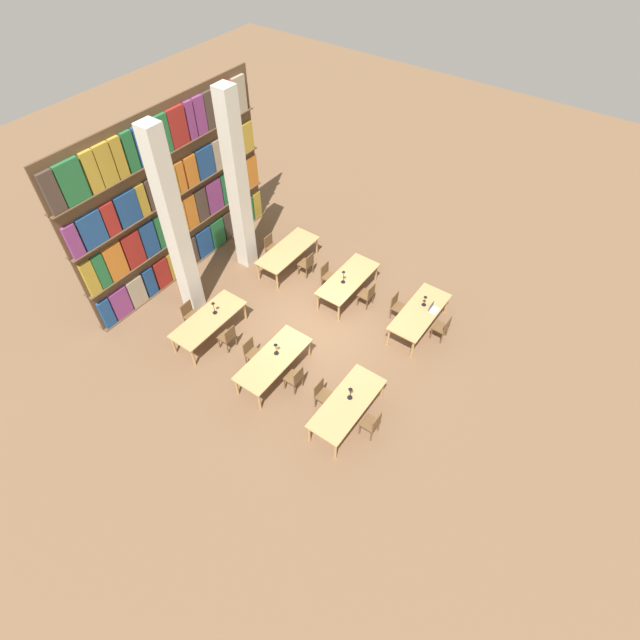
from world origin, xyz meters
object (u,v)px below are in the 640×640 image
Objects in this scene: chair_5 at (252,352)px; chair_9 at (190,314)px; pillar_center at (238,186)px; desk_lamp_3 at (343,274)px; reading_table_1 at (420,313)px; chair_7 at (328,275)px; chair_3 at (397,306)px; reading_table_0 at (347,404)px; chair_1 at (323,394)px; desk_lamp_0 at (350,391)px; reading_table_4 at (209,320)px; chair_10 at (307,263)px; desk_lamp_4 at (213,306)px; reading_table_3 at (348,280)px; chair_6 at (368,294)px; desk_lamp_2 at (276,347)px; chair_11 at (271,246)px; laptop at (433,309)px; chair_0 at (372,424)px; reading_table_2 at (273,360)px; chair_2 at (443,327)px; reading_table_5 at (288,251)px; chair_4 at (295,378)px; chair_8 at (228,337)px; desk_lamp_1 at (425,299)px.

chair_9 is (0.02, 2.46, 0.00)m from chair_5.
chair_5 is at bearing -136.67° from pillar_center.
chair_9 is at bearing 139.46° from desk_lamp_3.
chair_7 reaches higher than reading_table_1.
chair_3 is at bearing 128.97° from chair_9.
pillar_center reaches higher than reading_table_1.
chair_1 is (-0.01, 0.76, -0.18)m from reading_table_0.
reading_table_4 is (-0.13, 4.85, -0.36)m from desk_lamp_0.
pillar_center reaches higher than chair_10.
chair_7 is at bearing -24.50° from desk_lamp_4.
chair_6 reaches higher than reading_table_3.
desk_lamp_2 is 4.95m from chair_11.
desk_lamp_0 reaches higher than laptop.
chair_0 is 5.68m from desk_lamp_4.
chair_0 and chair_7 have the same top height.
reading_table_0 is 2.41m from reading_table_2.
chair_5 is at bearing 170.49° from reading_table_3.
chair_2 is 0.37× the size of reading_table_4.
chair_6 is (3.63, -0.69, -0.53)m from desk_lamp_2.
reading_table_3 is (3.66, 0.07, -0.35)m from desk_lamp_2.
pillar_center is 6.84× the size of chair_11.
reading_table_2 is 1.00× the size of reading_table_3.
chair_5 is 0.37× the size of reading_table_5.
desk_lamp_4 is at bearing 0.30° from reading_table_4.
chair_9 is at bearing -169.47° from pillar_center.
chair_9 is 3.89m from chair_11.
chair_4 reaches higher than reading_table_4.
chair_3 is at bearing -40.37° from chair_8.
chair_4 is at bearing -91.00° from reading_table_4.
chair_11 is (3.89, 3.28, -0.18)m from reading_table_2.
reading_table_1 is at bearing -173.19° from desk_lamp_1.
chair_1 is at bearing -89.30° from chair_4.
chair_8 is (-3.22, -2.12, -2.52)m from pillar_center.
reading_table_1 is at bearing -87.48° from chair_6.
chair_10 is (-0.28, 4.45, -0.29)m from laptop.
reading_table_5 is (0.03, 3.17, 0.18)m from chair_6.
chair_9 is 3.92m from reading_table_5.
chair_9 is (0.01, 6.40, 0.00)m from chair_0.
chair_7 is at bearing 22.99° from chair_4.
desk_lamp_0 is 2.42m from desk_lamp_2.
laptop is 4.96m from reading_table_2.
desk_lamp_4 is at bearing -179.14° from reading_table_5.
reading_table_3 is 2.68× the size of chair_10.
desk_lamp_3 is (3.61, 0.14, 0.39)m from reading_table_2.
chair_2 is (3.95, 0.01, 0.00)m from chair_0.
laptop reaches higher than reading_table_4.
chair_2 is 1.00× the size of chair_8.
chair_8 is 1.00× the size of chair_10.
chair_0 is at bearing -114.82° from pillar_center.
desk_lamp_0 is (0.17, 0.79, 0.54)m from chair_0.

